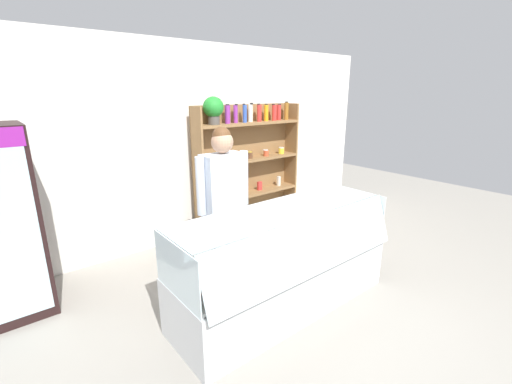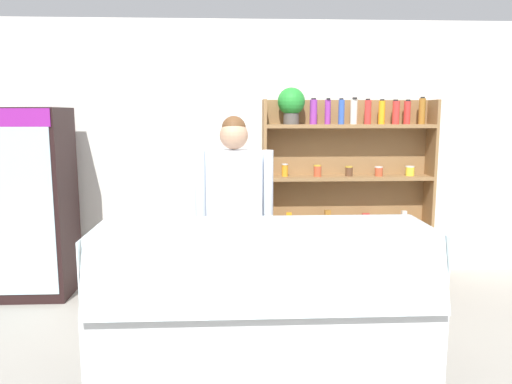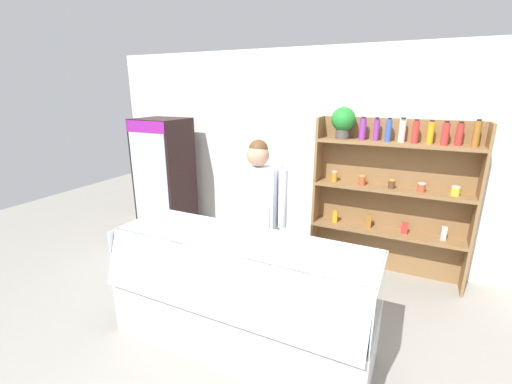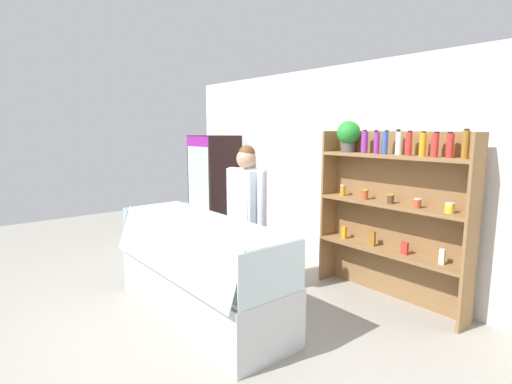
{
  "view_description": "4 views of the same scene",
  "coord_description": "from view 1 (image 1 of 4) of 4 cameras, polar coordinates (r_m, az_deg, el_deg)",
  "views": [
    {
      "loc": [
        -2.33,
        -2.04,
        2.06
      ],
      "look_at": [
        -0.0,
        0.82,
        0.97
      ],
      "focal_mm": 24.0,
      "sensor_mm": 36.0,
      "label": 1
    },
    {
      "loc": [
        -0.45,
        -3.13,
        1.75
      ],
      "look_at": [
        -0.27,
        0.51,
        1.17
      ],
      "focal_mm": 35.0,
      "sensor_mm": 36.0,
      "label": 2
    },
    {
      "loc": [
        1.01,
        -2.16,
        2.2
      ],
      "look_at": [
        -0.4,
        0.72,
        1.23
      ],
      "focal_mm": 24.0,
      "sensor_mm": 36.0,
      "label": 3
    },
    {
      "loc": [
        3.13,
        -1.91,
        1.91
      ],
      "look_at": [
        -0.11,
        0.71,
        1.25
      ],
      "focal_mm": 28.0,
      "sensor_mm": 36.0,
      "label": 4
    }
  ],
  "objects": [
    {
      "name": "deli_display_case",
      "position": [
        3.46,
        4.6,
        -14.04
      ],
      "size": [
        2.25,
        0.81,
        1.01
      ],
      "color": "silver",
      "rests_on": "ground"
    },
    {
      "name": "shelving_unit",
      "position": [
        5.08,
        -2.05,
        5.99
      ],
      "size": [
        1.75,
        0.29,
        2.0
      ],
      "color": "olive",
      "rests_on": "ground"
    },
    {
      "name": "ground_plane",
      "position": [
        3.72,
        8.38,
        -17.41
      ],
      "size": [
        12.0,
        12.0,
        0.0
      ],
      "primitive_type": "plane",
      "color": "gray"
    },
    {
      "name": "shop_clerk",
      "position": [
        3.59,
        -5.37,
        -0.34
      ],
      "size": [
        0.63,
        0.25,
        1.73
      ],
      "color": "#2D2D38",
      "rests_on": "ground"
    },
    {
      "name": "back_wall",
      "position": [
        4.91,
        -10.47,
        7.85
      ],
      "size": [
        6.8,
        0.1,
        2.7
      ],
      "primitive_type": "cube",
      "color": "white",
      "rests_on": "ground"
    }
  ]
}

